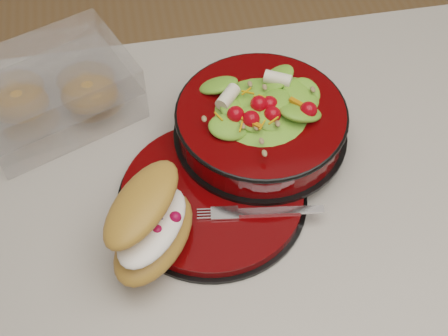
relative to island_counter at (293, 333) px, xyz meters
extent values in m
cube|color=#B9B4A9|center=(0.00, 0.00, 0.43)|extent=(1.24, 0.74, 0.04)
cylinder|color=black|center=(-0.15, 0.03, 0.45)|extent=(0.26, 0.26, 0.01)
cylinder|color=#500202|center=(-0.15, 0.03, 0.46)|extent=(0.25, 0.25, 0.01)
torus|color=black|center=(-0.14, 0.02, 0.46)|extent=(0.14, 0.14, 0.01)
cylinder|color=black|center=(-0.06, 0.12, 0.47)|extent=(0.25, 0.25, 0.01)
cylinder|color=#500202|center=(-0.06, 0.12, 0.49)|extent=(0.23, 0.23, 0.04)
torus|color=black|center=(-0.06, 0.12, 0.51)|extent=(0.24, 0.24, 0.01)
ellipsoid|color=#538E27|center=(-0.06, 0.12, 0.51)|extent=(0.20, 0.20, 0.08)
sphere|color=red|center=(-0.01, 0.12, 0.56)|extent=(0.02, 0.02, 0.02)
sphere|color=red|center=(-0.04, 0.16, 0.56)|extent=(0.02, 0.02, 0.02)
sphere|color=red|center=(-0.09, 0.16, 0.56)|extent=(0.02, 0.02, 0.02)
sphere|color=red|center=(-0.11, 0.12, 0.56)|extent=(0.02, 0.02, 0.02)
sphere|color=red|center=(-0.09, 0.07, 0.56)|extent=(0.02, 0.02, 0.02)
sphere|color=red|center=(-0.04, 0.07, 0.56)|extent=(0.02, 0.02, 0.02)
cylinder|color=silver|center=(-0.03, 0.16, 0.56)|extent=(0.04, 0.04, 0.02)
cylinder|color=silver|center=(-0.10, 0.14, 0.56)|extent=(0.04, 0.04, 0.02)
cube|color=orange|center=(-0.08, 0.08, 0.56)|extent=(0.03, 0.03, 0.01)
cube|color=orange|center=(-0.01, 0.11, 0.56)|extent=(0.03, 0.02, 0.01)
ellipsoid|color=#B97F38|center=(-0.23, -0.04, 0.49)|extent=(0.15, 0.16, 0.04)
ellipsoid|color=white|center=(-0.23, -0.04, 0.51)|extent=(0.13, 0.14, 0.02)
ellipsoid|color=#B97F38|center=(-0.23, -0.02, 0.54)|extent=(0.14, 0.15, 0.04)
sphere|color=#AB0C2E|center=(-0.25, -0.04, 0.52)|extent=(0.02, 0.02, 0.02)
sphere|color=#AB0C2E|center=(-0.23, -0.05, 0.52)|extent=(0.02, 0.02, 0.02)
sphere|color=#AB0C2E|center=(-0.20, -0.03, 0.52)|extent=(0.02, 0.02, 0.02)
sphere|color=#191947|center=(-0.24, -0.03, 0.52)|extent=(0.01, 0.01, 0.01)
sphere|color=#191947|center=(-0.22, -0.04, 0.52)|extent=(0.01, 0.01, 0.01)
sphere|color=#191947|center=(-0.23, -0.04, 0.52)|extent=(0.01, 0.01, 0.01)
cube|color=silver|center=(-0.07, -0.02, 0.47)|extent=(0.12, 0.03, 0.00)
cube|color=silver|center=(-0.14, -0.01, 0.47)|extent=(0.04, 0.02, 0.00)
cube|color=white|center=(-0.35, 0.23, 0.47)|extent=(0.27, 0.24, 0.05)
cube|color=white|center=(-0.35, 0.23, 0.52)|extent=(0.27, 0.24, 0.04)
ellipsoid|color=#B97F38|center=(-0.40, 0.23, 0.47)|extent=(0.09, 0.07, 0.04)
ellipsoid|color=#B97F38|center=(-0.30, 0.23, 0.47)|extent=(0.09, 0.07, 0.04)
camera|label=1|loc=(-0.22, -0.45, 1.15)|focal=50.00mm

